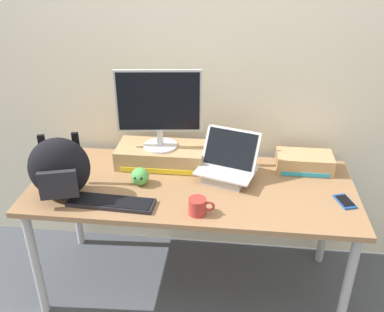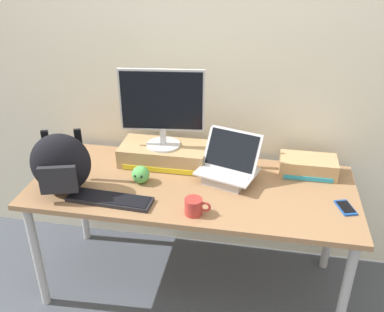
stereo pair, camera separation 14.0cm
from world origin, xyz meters
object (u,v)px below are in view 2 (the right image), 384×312
at_px(plush_toy, 141,174).
at_px(toner_box_yellow, 164,154).
at_px(open_laptop, 228,171).
at_px(messenger_backpack, 61,164).
at_px(cell_phone, 346,208).
at_px(coffee_mug, 194,206).
at_px(external_keyboard, 110,199).
at_px(desktop_monitor, 162,107).
at_px(toner_box_cyan, 308,166).

bearing_deg(plush_toy, toner_box_yellow, 73.50).
relative_size(open_laptop, messenger_backpack, 1.04).
bearing_deg(plush_toy, cell_phone, -3.10).
relative_size(open_laptop, cell_phone, 2.54).
relative_size(messenger_backpack, coffee_mug, 2.69).
bearing_deg(plush_toy, external_keyboard, -116.79).
height_order(coffee_mug, cell_phone, coffee_mug).
distance_m(coffee_mug, plush_toy, 0.42).
xyz_separation_m(open_laptop, cell_phone, (0.62, -0.17, -0.05)).
bearing_deg(coffee_mug, external_keyboard, 176.33).
bearing_deg(plush_toy, open_laptop, 12.84).
bearing_deg(open_laptop, external_keyboard, -133.85).
bearing_deg(external_keyboard, open_laptop, 31.81).
relative_size(toner_box_yellow, messenger_backpack, 1.44).
relative_size(desktop_monitor, plush_toy, 4.87).
bearing_deg(coffee_mug, toner_box_cyan, 41.34).
bearing_deg(toner_box_yellow, desktop_monitor, -80.55).
relative_size(external_keyboard, messenger_backpack, 1.28).
relative_size(coffee_mug, cell_phone, 0.91).
bearing_deg(desktop_monitor, plush_toy, -113.46).
bearing_deg(external_keyboard, toner_box_cyan, 27.94).
relative_size(cell_phone, toner_box_cyan, 0.45).
xyz_separation_m(desktop_monitor, coffee_mug, (0.27, -0.48, -0.32)).
distance_m(toner_box_yellow, toner_box_cyan, 0.85).
bearing_deg(cell_phone, external_keyboard, 169.32).
xyz_separation_m(plush_toy, toner_box_cyan, (0.92, 0.27, 0.00)).
relative_size(external_keyboard, plush_toy, 4.60).
height_order(desktop_monitor, messenger_backpack, desktop_monitor).
bearing_deg(open_laptop, cell_phone, 2.24).
bearing_deg(desktop_monitor, messenger_backpack, -145.42).
relative_size(open_laptop, toner_box_cyan, 1.16).
relative_size(external_keyboard, cell_phone, 3.14).
height_order(external_keyboard, plush_toy, plush_toy).
height_order(toner_box_yellow, toner_box_cyan, toner_box_yellow).
bearing_deg(toner_box_cyan, coffee_mug, -138.66).
bearing_deg(open_laptop, messenger_backpack, -145.44).
xyz_separation_m(toner_box_yellow, open_laptop, (0.40, -0.14, -0.00)).
relative_size(messenger_backpack, cell_phone, 2.44).
bearing_deg(toner_box_cyan, messenger_backpack, -161.99).
distance_m(toner_box_yellow, messenger_backpack, 0.62).
distance_m(external_keyboard, messenger_backpack, 0.32).
distance_m(external_keyboard, plush_toy, 0.24).
xyz_separation_m(open_laptop, plush_toy, (-0.47, -0.11, -0.01)).
bearing_deg(toner_box_cyan, external_keyboard, -155.07).
height_order(desktop_monitor, coffee_mug, desktop_monitor).
bearing_deg(coffee_mug, toner_box_yellow, 119.33).
distance_m(desktop_monitor, open_laptop, 0.52).
relative_size(external_keyboard, toner_box_cyan, 1.42).
relative_size(messenger_backpack, toner_box_cyan, 1.11).
xyz_separation_m(messenger_backpack, cell_phone, (1.47, 0.10, -0.16)).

